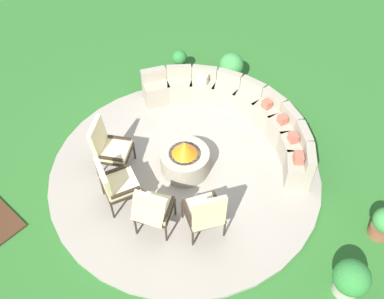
{
  "coord_description": "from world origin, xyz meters",
  "views": [
    {
      "loc": [
        3.4,
        -3.65,
        6.1
      ],
      "look_at": [
        0.0,
        0.2,
        0.45
      ],
      "focal_mm": 38.37,
      "sensor_mm": 36.0,
      "label": 1
    }
  ],
  "objects_px": {
    "potted_plant_1": "(351,279)",
    "potted_plant_2": "(180,60)",
    "lounge_chair_back_right": "(205,212)",
    "curved_stone_bench": "(237,111)",
    "lounge_chair_back_left": "(152,209)",
    "fire_pit": "(185,159)",
    "lounge_chair_front_left": "(108,146)",
    "potted_plant_3": "(231,67)",
    "lounge_chair_front_right": "(115,183)"
  },
  "relations": [
    {
      "from": "potted_plant_1",
      "to": "potted_plant_2",
      "type": "xyz_separation_m",
      "value": [
        -5.59,
        2.36,
        -0.03
      ]
    },
    {
      "from": "lounge_chair_back_right",
      "to": "potted_plant_2",
      "type": "distance_m",
      "value": 4.5
    },
    {
      "from": "curved_stone_bench",
      "to": "lounge_chair_back_left",
      "type": "bearing_deg",
      "value": -79.72
    },
    {
      "from": "potted_plant_1",
      "to": "potted_plant_2",
      "type": "height_order",
      "value": "potted_plant_1"
    },
    {
      "from": "potted_plant_1",
      "to": "lounge_chair_back_right",
      "type": "bearing_deg",
      "value": -163.97
    },
    {
      "from": "fire_pit",
      "to": "lounge_chair_front_left",
      "type": "bearing_deg",
      "value": -141.51
    },
    {
      "from": "potted_plant_3",
      "to": "curved_stone_bench",
      "type": "bearing_deg",
      "value": -47.08
    },
    {
      "from": "fire_pit",
      "to": "potted_plant_1",
      "type": "bearing_deg",
      "value": -2.25
    },
    {
      "from": "potted_plant_2",
      "to": "potted_plant_3",
      "type": "relative_size",
      "value": 0.81
    },
    {
      "from": "potted_plant_3",
      "to": "potted_plant_1",
      "type": "bearing_deg",
      "value": -32.99
    },
    {
      "from": "lounge_chair_back_left",
      "to": "potted_plant_3",
      "type": "xyz_separation_m",
      "value": [
        -1.55,
        4.07,
        -0.24
      ]
    },
    {
      "from": "lounge_chair_front_left",
      "to": "potted_plant_3",
      "type": "relative_size",
      "value": 1.5
    },
    {
      "from": "fire_pit",
      "to": "lounge_chair_front_left",
      "type": "xyz_separation_m",
      "value": [
        -1.09,
        -0.87,
        0.27
      ]
    },
    {
      "from": "lounge_chair_front_left",
      "to": "fire_pit",
      "type": "bearing_deg",
      "value": 97.54
    },
    {
      "from": "potted_plant_1",
      "to": "potted_plant_3",
      "type": "height_order",
      "value": "potted_plant_3"
    },
    {
      "from": "lounge_chair_back_left",
      "to": "potted_plant_1",
      "type": "height_order",
      "value": "lounge_chair_back_left"
    },
    {
      "from": "lounge_chair_front_right",
      "to": "lounge_chair_back_right",
      "type": "distance_m",
      "value": 1.63
    },
    {
      "from": "lounge_chair_front_left",
      "to": "lounge_chair_back_right",
      "type": "distance_m",
      "value": 2.24
    },
    {
      "from": "lounge_chair_back_right",
      "to": "potted_plant_1",
      "type": "relative_size",
      "value": 1.53
    },
    {
      "from": "lounge_chair_front_right",
      "to": "potted_plant_3",
      "type": "distance_m",
      "value": 4.16
    },
    {
      "from": "curved_stone_bench",
      "to": "lounge_chair_front_left",
      "type": "xyz_separation_m",
      "value": [
        -1.04,
        -2.55,
        0.25
      ]
    },
    {
      "from": "lounge_chair_front_right",
      "to": "lounge_chair_back_right",
      "type": "height_order",
      "value": "lounge_chair_back_right"
    },
    {
      "from": "lounge_chair_back_left",
      "to": "potted_plant_2",
      "type": "height_order",
      "value": "lounge_chair_back_left"
    },
    {
      "from": "potted_plant_1",
      "to": "potted_plant_3",
      "type": "bearing_deg",
      "value": 147.01
    },
    {
      "from": "fire_pit",
      "to": "lounge_chair_back_left",
      "type": "distance_m",
      "value": 1.42
    },
    {
      "from": "potted_plant_1",
      "to": "potted_plant_3",
      "type": "xyz_separation_m",
      "value": [
        -4.47,
        2.9,
        0.01
      ]
    },
    {
      "from": "lounge_chair_back_left",
      "to": "fire_pit",
      "type": "bearing_deg",
      "value": 83.46
    },
    {
      "from": "curved_stone_bench",
      "to": "lounge_chair_back_left",
      "type": "distance_m",
      "value": 3.05
    },
    {
      "from": "fire_pit",
      "to": "lounge_chair_front_left",
      "type": "relative_size",
      "value": 0.83
    },
    {
      "from": "curved_stone_bench",
      "to": "potted_plant_3",
      "type": "distance_m",
      "value": 1.48
    },
    {
      "from": "potted_plant_1",
      "to": "potted_plant_2",
      "type": "bearing_deg",
      "value": 157.09
    },
    {
      "from": "fire_pit",
      "to": "lounge_chair_back_right",
      "type": "xyz_separation_m",
      "value": [
        1.15,
        -0.78,
        0.26
      ]
    },
    {
      "from": "lounge_chair_front_right",
      "to": "lounge_chair_back_left",
      "type": "xyz_separation_m",
      "value": [
        0.87,
        0.03,
        0.03
      ]
    },
    {
      "from": "curved_stone_bench",
      "to": "potted_plant_2",
      "type": "distance_m",
      "value": 2.2
    },
    {
      "from": "potted_plant_2",
      "to": "lounge_chair_back_right",
      "type": "bearing_deg",
      "value": -42.09
    },
    {
      "from": "curved_stone_bench",
      "to": "lounge_chair_front_left",
      "type": "relative_size",
      "value": 3.79
    },
    {
      "from": "lounge_chair_back_left",
      "to": "potted_plant_1",
      "type": "distance_m",
      "value": 3.16
    },
    {
      "from": "lounge_chair_back_left",
      "to": "potted_plant_2",
      "type": "bearing_deg",
      "value": 100.07
    },
    {
      "from": "curved_stone_bench",
      "to": "lounge_chair_front_right",
      "type": "bearing_deg",
      "value": -96.18
    },
    {
      "from": "lounge_chair_back_right",
      "to": "potted_plant_1",
      "type": "bearing_deg",
      "value": -44.01
    },
    {
      "from": "lounge_chair_back_left",
      "to": "potted_plant_3",
      "type": "height_order",
      "value": "lounge_chair_back_left"
    },
    {
      "from": "potted_plant_2",
      "to": "potted_plant_3",
      "type": "height_order",
      "value": "potted_plant_3"
    },
    {
      "from": "lounge_chair_back_left",
      "to": "potted_plant_3",
      "type": "relative_size",
      "value": 1.57
    },
    {
      "from": "fire_pit",
      "to": "lounge_chair_back_right",
      "type": "height_order",
      "value": "lounge_chair_back_right"
    },
    {
      "from": "lounge_chair_back_right",
      "to": "fire_pit",
      "type": "bearing_deg",
      "value": 85.75
    },
    {
      "from": "fire_pit",
      "to": "lounge_chair_front_right",
      "type": "distance_m",
      "value": 1.41
    },
    {
      "from": "fire_pit",
      "to": "potted_plant_2",
      "type": "xyz_separation_m",
      "value": [
        -2.19,
        2.23,
        -0.0
      ]
    },
    {
      "from": "lounge_chair_front_left",
      "to": "potted_plant_2",
      "type": "bearing_deg",
      "value": 168.53
    },
    {
      "from": "curved_stone_bench",
      "to": "lounge_chair_back_right",
      "type": "height_order",
      "value": "lounge_chair_back_right"
    },
    {
      "from": "lounge_chair_front_right",
      "to": "lounge_chair_back_right",
      "type": "xyz_separation_m",
      "value": [
        1.53,
        0.55,
        0.01
      ]
    }
  ]
}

